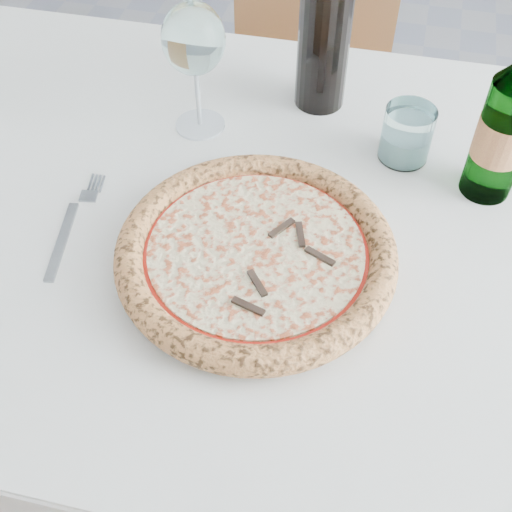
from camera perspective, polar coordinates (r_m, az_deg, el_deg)
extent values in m
cube|color=slate|center=(1.48, 3.94, -19.82)|extent=(5.00, 6.00, 0.02)
cube|color=brown|center=(0.88, 1.54, 2.82)|extent=(1.39, 0.81, 0.04)
cube|color=white|center=(0.86, 1.57, 3.88)|extent=(1.46, 0.87, 0.01)
cube|color=white|center=(1.26, 5.80, 13.63)|extent=(1.44, 0.01, 0.22)
cylinder|color=brown|center=(1.57, -19.18, 5.71)|extent=(0.06, 0.06, 0.71)
cube|color=brown|center=(1.62, 4.68, 14.44)|extent=(0.45, 0.45, 0.04)
cylinder|color=brown|center=(1.90, 9.85, 11.06)|extent=(0.04, 0.04, 0.43)
cylinder|color=brown|center=(1.64, 9.87, 3.66)|extent=(0.04, 0.04, 0.43)
cylinder|color=brown|center=(1.91, -0.77, 11.93)|extent=(0.04, 0.04, 0.43)
cylinder|color=brown|center=(1.64, -2.22, 4.67)|extent=(0.04, 0.04, 0.43)
cylinder|color=white|center=(0.79, 0.00, -0.62)|extent=(0.30, 0.30, 0.01)
torus|color=white|center=(0.79, 0.00, -0.38)|extent=(0.29, 0.29, 0.01)
cylinder|color=tan|center=(0.78, 0.00, 0.00)|extent=(0.33, 0.33, 0.01)
torus|color=#B7753D|center=(0.77, 0.00, 0.39)|extent=(0.34, 0.34, 0.04)
cylinder|color=red|center=(0.77, 0.00, 0.39)|extent=(0.28, 0.28, 0.00)
cylinder|color=#FFE4A8|center=(0.77, 0.00, 0.54)|extent=(0.26, 0.26, 0.00)
cube|color=#322117|center=(0.76, 2.43, 0.32)|extent=(0.04, 0.01, 0.00)
cube|color=#322117|center=(0.80, 2.03, 3.21)|extent=(0.02, 0.04, 0.00)
cube|color=#322117|center=(0.81, -3.43, 3.76)|extent=(0.04, 0.03, 0.00)
cube|color=#322117|center=(0.76, -2.75, -0.09)|extent=(0.04, 0.03, 0.00)
cube|color=#322117|center=(0.73, 0.36, -2.75)|extent=(0.02, 0.04, 0.00)
cube|color=gray|center=(0.86, -16.83, 1.36)|extent=(0.04, 0.13, 0.00)
cube|color=gray|center=(0.91, -14.71, 5.08)|extent=(0.03, 0.03, 0.00)
cylinder|color=gray|center=(0.93, -14.57, 6.25)|extent=(0.00, 0.03, 0.00)
cylinder|color=gray|center=(0.92, -14.24, 6.20)|extent=(0.00, 0.03, 0.00)
cylinder|color=gray|center=(0.92, -13.92, 6.15)|extent=(0.00, 0.03, 0.00)
cylinder|color=gray|center=(0.92, -13.59, 6.11)|extent=(0.00, 0.03, 0.00)
cylinder|color=silver|center=(1.00, -4.98, 11.56)|extent=(0.08, 0.08, 0.00)
cylinder|color=silver|center=(0.97, -5.18, 13.99)|extent=(0.01, 0.01, 0.10)
ellipsoid|color=white|center=(0.92, -5.60, 18.66)|extent=(0.09, 0.09, 0.10)
cylinder|color=white|center=(0.94, 13.26, 10.51)|extent=(0.07, 0.07, 0.08)
cylinder|color=#A5C4CE|center=(0.95, 13.06, 9.59)|extent=(0.06, 0.06, 0.04)
cylinder|color=#276227|center=(0.89, 20.93, 9.56)|extent=(0.07, 0.07, 0.17)
cylinder|color=tan|center=(0.89, 21.02, 9.82)|extent=(0.07, 0.07, 0.06)
cylinder|color=black|center=(0.99, 6.08, 18.72)|extent=(0.08, 0.08, 0.22)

